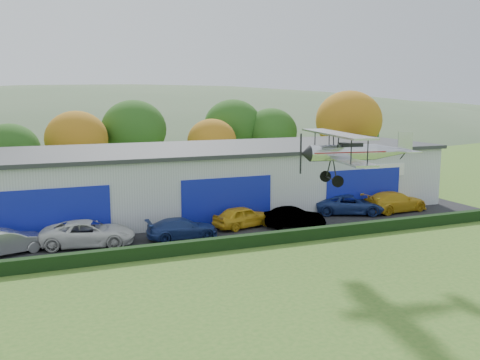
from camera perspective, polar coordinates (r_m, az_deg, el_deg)
name	(u,v)px	position (r m, az deg, el deg)	size (l,w,h in m)	color
apron	(206,231)	(37.89, -3.72, -5.48)	(48.00, 9.00, 0.05)	black
hedge	(230,243)	(33.43, -1.13, -6.81)	(46.00, 0.60, 0.80)	black
hangar	(202,178)	(44.46, -4.12, 0.18)	(40.60, 12.60, 5.30)	#B2B7BC
tree_belt	(125,134)	(55.39, -12.31, 4.84)	(75.70, 13.22, 10.12)	#3D2614
distant_hills	(47,177)	(155.56, -20.20, 0.27)	(430.00, 196.00, 56.00)	#4C6642
car_1	(7,242)	(35.03, -23.92, -6.15)	(1.63, 4.67, 1.54)	silver
car_2	(88,233)	(35.23, -16.08, -5.55)	(2.70, 5.85, 1.63)	silver
car_3	(182,228)	(35.76, -6.27, -5.22)	(1.95, 4.79, 1.39)	navy
car_4	(243,217)	(38.49, 0.35, -3.99)	(1.85, 4.60, 1.57)	gold
car_5	(294,217)	(38.71, 5.92, -4.06)	(1.52, 4.37, 1.44)	gray
car_6	(350,204)	(43.70, 11.77, -2.57)	(2.63, 5.70, 1.58)	navy
car_7	(395,202)	(45.44, 16.41, -2.26)	(2.33, 5.74, 1.67)	gold
biplane	(352,151)	(30.44, 12.05, 3.12)	(6.86, 7.84, 2.92)	silver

